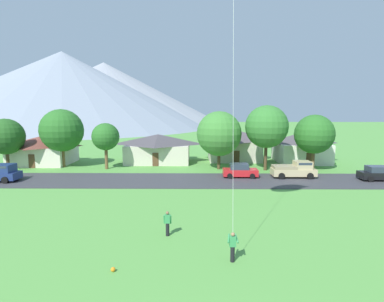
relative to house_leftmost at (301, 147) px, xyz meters
name	(u,v)px	position (x,y,z in m)	size (l,w,h in m)	color
road_strip	(192,180)	(-17.15, -12.96, -2.41)	(160.00, 7.55, 0.08)	#38383D
mountain_west_ridge	(105,94)	(-67.47, 122.35, 14.63)	(133.21, 133.21, 34.16)	#8E939E
mountain_east_ridge	(64,90)	(-78.25, 94.23, 14.98)	(134.86, 134.86, 34.87)	gray
house_leftmost	(301,147)	(0.00, 0.00, 0.00)	(8.16, 7.70, 4.73)	silver
house_left_center	(158,148)	(-22.71, -0.37, -0.14)	(10.51, 7.49, 4.46)	beige
house_right_center	(43,149)	(-40.19, -2.04, -0.20)	(8.84, 7.54, 4.35)	beige
house_rightmost	(234,144)	(-10.44, 2.10, 0.18)	(8.89, 7.80, 5.08)	beige
tree_near_left	(62,130)	(-36.00, -4.65, 2.88)	(6.09, 6.09, 8.39)	brown
tree_left_of_center	(6,137)	(-43.05, -6.43, 2.15)	(4.96, 4.96, 7.09)	#4C3823
tree_center	(106,137)	(-29.34, -5.97, 2.08)	(3.80, 3.80, 6.46)	brown
tree_right_of_center	(267,127)	(-7.17, -6.64, 3.54)	(5.80, 5.80, 8.91)	#4C3823
tree_near_right	(219,134)	(-13.53, -5.94, 2.54)	(6.22, 6.22, 8.11)	#4C3823
tree_far_right	(314,134)	(-0.65, -6.61, 2.52)	(5.32, 5.32, 7.65)	brown
parked_car_black_west_end	(378,174)	(4.56, -12.81, -1.58)	(4.21, 2.11, 1.68)	black
parked_car_red_mid_west	(240,171)	(-11.36, -11.31, -1.58)	(4.22, 2.13, 1.68)	red
pickup_truck_sand_west_side	(294,169)	(-4.71, -11.37, -1.39)	(5.22, 2.36, 1.99)	#C6B284
watcher_person	(167,223)	(-18.66, -28.57, -1.57)	(0.56, 0.24, 1.68)	black
soccer_ball	(113,269)	(-21.06, -33.06, -2.33)	(0.24, 0.24, 0.24)	orange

